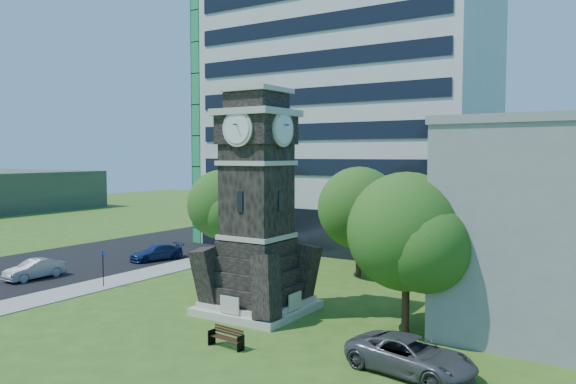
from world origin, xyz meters
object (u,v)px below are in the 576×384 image
Objects in this scene: street_sign at (103,265)px; car_street_mid at (35,269)px; clock_tower at (257,216)px; car_street_north at (156,252)px; car_east_lot at (411,355)px; park_bench at (227,337)px.

car_street_mid is at bearing -171.53° from street_sign.
clock_tower is 5.16× the size of street_sign.
clock_tower is at bearing -8.55° from car_street_north.
car_east_lot reaches higher than car_street_north.
car_east_lot is at bearing -6.51° from car_street_north.
street_sign reaches higher than park_bench.
car_street_mid is 0.79× the size of car_east_lot.
clock_tower reaches higher than street_sign.
car_east_lot reaches higher than park_bench.
park_bench is (18.02, -13.34, -0.16)m from car_street_north.
car_street_mid is at bearing -174.54° from clock_tower.
car_street_mid is 20.45m from park_bench.
street_sign reaches higher than car_street_north.
car_street_north is at bearing 148.89° from park_bench.
clock_tower is 2.77× the size of car_street_north.
car_east_lot is at bearing -8.34° from street_sign.
clock_tower is 12.41m from street_sign.
street_sign is at bearing 10.91° from car_street_mid.
car_street_north is at bearing 153.59° from clock_tower.
car_east_lot is 22.31m from street_sign.
car_street_mid is at bearing 94.82° from car_east_lot.
car_street_mid is 0.93× the size of car_street_north.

